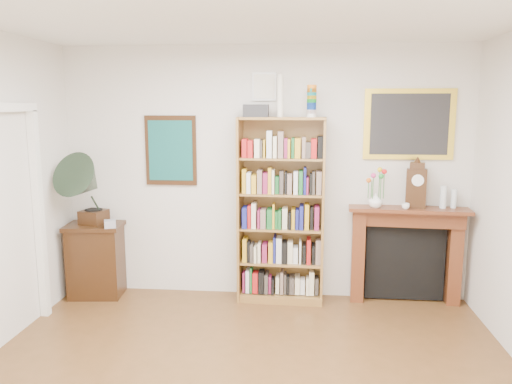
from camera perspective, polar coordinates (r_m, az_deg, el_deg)
room at (r=3.12m, az=-2.61°, el=-3.91°), size 4.51×5.01×2.81m
door_casing at (r=5.03m, az=-26.27°, el=-1.29°), size 0.08×1.02×2.17m
teal_poster at (r=5.69m, az=-9.71°, el=4.70°), size 0.58×0.04×0.78m
small_picture at (r=5.50m, az=0.94°, el=11.96°), size 0.26×0.04×0.30m
gilt_painting at (r=5.60m, az=17.10°, el=7.40°), size 0.95×0.04×0.75m
bookshelf at (r=5.41m, az=2.91°, el=-0.95°), size 0.95×0.37×2.33m
side_cabinet at (r=5.99m, az=-17.80°, el=-7.41°), size 0.65×0.50×0.84m
fireplace at (r=5.73m, az=16.75°, el=-6.00°), size 1.28×0.39×1.07m
gramophone at (r=5.70m, az=-18.80°, el=0.80°), size 0.64×0.73×0.83m
cd_stack at (r=5.67m, az=-16.34°, el=-3.52°), size 0.16×0.16×0.08m
mantel_clock at (r=5.56m, az=17.84°, el=0.65°), size 0.23×0.16×0.48m
flower_vase at (r=5.47m, az=13.50°, el=-0.94°), size 0.17×0.17×0.16m
teacup at (r=5.48m, az=16.73°, el=-1.57°), size 0.10×0.10×0.06m
bottle_left at (r=5.65m, az=20.61°, el=-0.54°), size 0.07×0.07×0.24m
bottle_right at (r=5.71m, az=21.67°, el=-0.71°), size 0.06×0.06×0.20m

